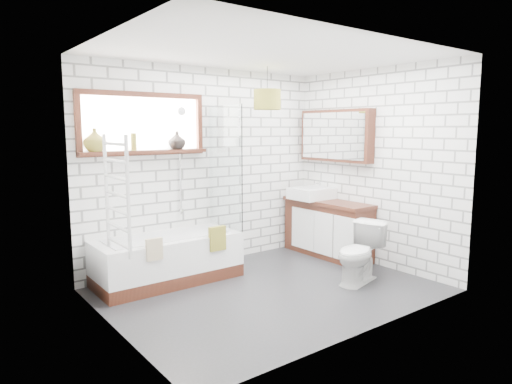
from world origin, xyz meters
TOP-DOWN VIEW (x-y plane):
  - floor at (0.00, 0.00)m, footprint 3.40×2.60m
  - ceiling at (0.00, 0.00)m, footprint 3.40×2.60m
  - wall_back at (0.00, 1.30)m, footprint 3.40×0.01m
  - wall_front at (0.00, -1.30)m, footprint 3.40×0.01m
  - wall_left at (-1.70, 0.00)m, footprint 0.01×2.60m
  - wall_right at (1.70, 0.00)m, footprint 0.01×2.60m
  - window at (-0.85, 1.26)m, footprint 1.52×0.16m
  - towel_radiator at (-1.66, 0.00)m, footprint 0.06×0.52m
  - mirror_cabinet at (1.62, 0.60)m, footprint 0.16×1.20m
  - shower_riser at (-0.40, 1.26)m, footprint 0.02×0.02m
  - bathtub at (-0.75, 0.94)m, footprint 1.63×0.72m
  - shower_screen at (0.04, 0.94)m, footprint 0.02×0.72m
  - towel_green at (-0.31, 0.58)m, footprint 0.20×0.06m
  - towel_beige at (-1.08, 0.58)m, footprint 0.18×0.04m
  - vanity at (1.48, 0.59)m, footprint 0.43×1.34m
  - basin at (1.42, 0.84)m, footprint 0.54×0.47m
  - tap at (1.58, 0.84)m, footprint 0.04×0.04m
  - toilet at (0.97, -0.41)m, footprint 0.54×0.75m
  - vase_olive at (-1.42, 1.23)m, footprint 0.30×0.30m
  - vase_dark at (-0.45, 1.23)m, footprint 0.21×0.21m
  - bottle at (-0.99, 1.23)m, footprint 0.07×0.07m
  - pendant at (0.56, 0.76)m, footprint 0.33×0.33m

SIDE VIEW (x-z plane):
  - floor at x=0.00m, z-range -0.01..0.00m
  - bathtub at x=-0.75m, z-range 0.00..0.53m
  - toilet at x=0.97m, z-range 0.00..0.69m
  - vanity at x=1.48m, z-range 0.00..0.77m
  - towel_green at x=-0.31m, z-range 0.37..0.65m
  - towel_beige at x=-1.08m, z-range 0.39..0.62m
  - basin at x=1.42m, z-range 0.77..0.93m
  - tap at x=1.58m, z-range 0.82..1.00m
  - towel_radiator at x=-1.66m, z-range 0.70..1.70m
  - wall_back at x=0.00m, z-range 0.00..2.50m
  - wall_front at x=0.00m, z-range 0.00..2.50m
  - wall_left at x=-1.70m, z-range 0.00..2.50m
  - wall_right at x=1.70m, z-range 0.00..2.50m
  - shower_screen at x=0.04m, z-range 0.53..2.03m
  - shower_riser at x=-0.40m, z-range 0.70..2.00m
  - bottle at x=-0.99m, z-range 1.48..1.68m
  - vase_dark at x=-0.45m, z-range 1.48..1.69m
  - vase_olive at x=-1.42m, z-range 1.48..1.73m
  - mirror_cabinet at x=1.62m, z-range 1.30..2.00m
  - window at x=-0.85m, z-range 1.46..2.14m
  - pendant at x=0.56m, z-range 1.98..2.22m
  - ceiling at x=0.00m, z-range 2.50..2.51m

